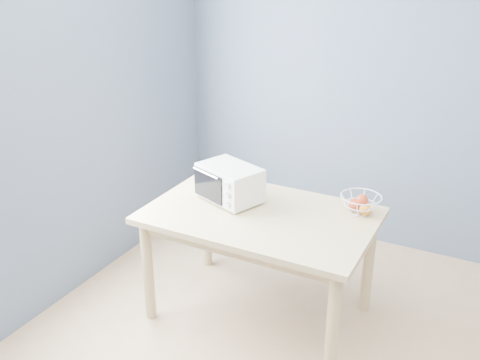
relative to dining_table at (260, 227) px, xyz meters
The scene contains 4 objects.
room 1.30m from the dining_table, 51.77° to the right, with size 4.01×4.51×2.61m.
dining_table is the anchor object (origin of this frame).
toaster_oven 0.37m from the dining_table, 163.09° to the left, with size 0.47×0.40×0.24m.
fruit_basket 0.64m from the dining_table, 27.48° to the left, with size 0.27×0.27×0.13m.
Camera 1 is at (0.57, -1.82, 2.23)m, focal length 40.00 mm.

